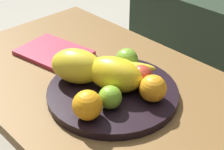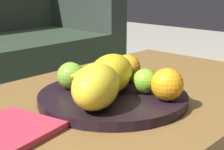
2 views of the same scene
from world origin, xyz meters
The scene contains 10 objects.
coffee_table centered at (0.00, 0.00, 0.36)m, with size 1.29×0.68×0.40m.
fruit_bowl centered at (0.00, -0.03, 0.41)m, with size 0.40×0.40×0.03m, color black.
melon_large_front centered at (0.00, -0.02, 0.48)m, with size 0.17×0.10×0.10m, color yellow.
melon_smaller_beside centered at (-0.11, -0.07, 0.48)m, with size 0.16×0.11×0.11m, color yellow.
orange_front centered at (0.05, -0.16, 0.47)m, with size 0.08×0.08×0.08m, color orange.
orange_left centered at (0.12, 0.02, 0.46)m, with size 0.08×0.08×0.08m, color orange.
apple_front centered at (0.04, 0.05, 0.46)m, with size 0.07×0.07×0.07m, color #BB3B26.
apple_left centered at (-0.05, 0.09, 0.46)m, with size 0.07×0.07×0.07m, color #6FA62C.
apple_right centered at (0.06, -0.09, 0.46)m, with size 0.07×0.07×0.07m, color #72AB26.
banana_bunch centered at (0.01, 0.06, 0.45)m, with size 0.17×0.14×0.06m.
Camera 2 is at (-0.66, -0.63, 0.72)m, focal length 56.09 mm.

